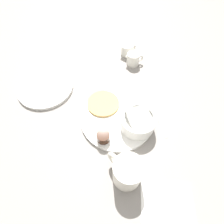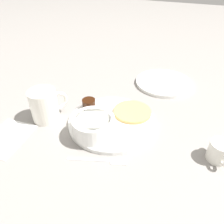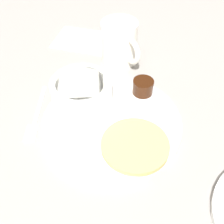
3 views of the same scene
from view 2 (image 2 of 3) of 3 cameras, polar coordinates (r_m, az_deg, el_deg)
ground_plane at (r=0.65m, az=-0.06°, el=-3.01°), size 4.00×4.00×0.00m
plate at (r=0.64m, az=-0.06°, el=-2.59°), size 0.25×0.25×0.01m
pancake_stack at (r=0.67m, az=5.33°, el=0.08°), size 0.11×0.11×0.01m
bowl at (r=0.58m, az=-4.86°, el=-3.41°), size 0.11×0.11×0.05m
syrup_cup at (r=0.68m, az=-6.05°, el=2.16°), size 0.04×0.04×0.03m
butter_ramekin at (r=0.59m, az=-7.13°, el=-4.38°), size 0.05×0.05×0.05m
coffee_mug at (r=0.67m, az=-17.09°, el=1.74°), size 0.10×0.09×0.10m
creamer_pitcher_near at (r=0.59m, az=26.32°, el=-9.20°), size 0.08×0.05×0.05m
fork at (r=0.54m, az=-1.89°, el=-12.57°), size 0.06×0.14×0.00m
napkin at (r=0.66m, az=-25.79°, el=-6.00°), size 0.15×0.11×0.00m
far_plate at (r=0.86m, az=13.39°, el=7.46°), size 0.21×0.21×0.01m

